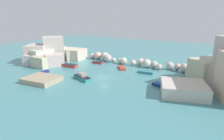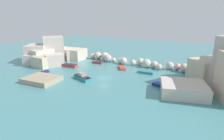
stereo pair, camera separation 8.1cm
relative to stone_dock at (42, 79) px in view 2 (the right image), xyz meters
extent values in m
plane|color=teal|center=(10.57, 10.32, -0.57)|extent=(160.00, 160.00, 0.00)
cube|color=beige|center=(-15.65, 11.94, 1.77)|extent=(8.40, 7.44, 4.68)
cube|color=beige|center=(-10.87, 10.18, 1.07)|extent=(5.35, 6.64, 3.28)
cube|color=beige|center=(-10.89, 21.75, 1.09)|extent=(7.94, 7.57, 3.32)
cube|color=beige|center=(-17.55, 12.59, 2.31)|extent=(9.63, 9.98, 5.76)
cube|color=beige|center=(-11.09, 22.01, 1.28)|extent=(9.75, 7.67, 3.71)
cube|color=beige|center=(-13.06, 10.62, 1.18)|extent=(7.72, 7.58, 3.50)
cube|color=#BFB4A8|center=(-14.35, 16.73, 3.53)|extent=(9.02, 9.00, 8.21)
cube|color=beige|center=(-9.23, 12.15, 1.22)|extent=(7.39, 7.42, 3.58)
cube|color=#BCBB9F|center=(-19.07, 20.11, 1.45)|extent=(8.34, 6.04, 4.04)
cube|color=#BBB2B2|center=(-14.25, 10.12, 1.07)|extent=(9.27, 8.25, 3.28)
cube|color=beige|center=(34.59, 20.43, 2.47)|extent=(7.58, 7.75, 6.07)
cube|color=beige|center=(33.22, 22.42, 1.95)|extent=(10.59, 10.67, 5.03)
cube|color=beige|center=(29.79, 9.72, 0.61)|extent=(10.49, 9.94, 2.35)
cube|color=beige|center=(31.37, 24.29, 0.46)|extent=(7.90, 8.11, 2.07)
sphere|color=#C5B0A4|center=(-5.08, 26.11, 0.40)|extent=(1.94, 1.94, 1.94)
sphere|color=beige|center=(-2.94, 26.41, 0.74)|extent=(2.62, 2.62, 2.62)
sphere|color=beige|center=(0.02, 26.64, 0.79)|extent=(2.73, 2.73, 2.73)
sphere|color=#C2B1B2|center=(2.23, 24.88, 0.72)|extent=(2.58, 2.58, 2.58)
sphere|color=beige|center=(4.10, 25.66, 0.18)|extent=(1.50, 1.50, 1.50)
sphere|color=beige|center=(7.03, 25.01, 0.37)|extent=(1.87, 1.87, 1.87)
sphere|color=beige|center=(8.37, 24.69, 0.54)|extent=(2.23, 2.23, 2.23)
sphere|color=beige|center=(11.49, 25.05, 0.33)|extent=(1.81, 1.81, 1.81)
sphere|color=beige|center=(13.41, 26.59, 0.54)|extent=(2.23, 2.23, 2.23)
sphere|color=beige|center=(16.03, 24.91, 0.73)|extent=(2.60, 2.60, 2.60)
sphere|color=beige|center=(18.18, 25.59, 0.49)|extent=(2.13, 2.13, 2.13)
sphere|color=beige|center=(20.00, 24.54, 0.27)|extent=(1.67, 1.67, 1.67)
sphere|color=beige|center=(22.55, 26.24, 0.58)|extent=(2.30, 2.30, 2.30)
sphere|color=beige|center=(24.68, 26.86, 0.41)|extent=(1.97, 1.97, 1.97)
sphere|color=beige|center=(26.72, 25.54, 0.68)|extent=(2.51, 2.51, 2.51)
sphere|color=beige|center=(29.57, 25.94, 0.08)|extent=(1.30, 1.30, 1.30)
cube|color=tan|center=(0.00, 0.00, 0.00)|extent=(8.43, 7.24, 1.14)
sphere|color=#E04C28|center=(10.35, 20.25, -0.27)|extent=(0.61, 0.61, 0.61)
cube|color=#C8402B|center=(10.46, 19.88, -0.27)|extent=(3.87, 4.22, 0.60)
cube|color=#C53936|center=(-4.27, 13.33, -0.15)|extent=(5.51, 2.61, 0.85)
cube|color=#242F35|center=(-4.27, 13.33, 0.31)|extent=(5.40, 2.56, 0.06)
cylinder|color=silver|center=(-4.27, 13.33, 2.20)|extent=(0.10, 0.10, 3.85)
cube|color=teal|center=(7.06, 6.28, -0.18)|extent=(5.76, 3.36, 0.78)
cube|color=#322134|center=(7.06, 6.28, 0.24)|extent=(5.65, 3.29, 0.06)
cube|color=#9E937F|center=(6.80, 6.37, 0.63)|extent=(2.22, 1.78, 0.84)
cube|color=black|center=(9.53, 5.48, 0.46)|extent=(0.48, 0.53, 0.50)
cube|color=#C2303C|center=(0.65, 21.39, -0.31)|extent=(3.59, 1.83, 0.52)
cube|color=#2F2523|center=(0.65, 21.39, -0.02)|extent=(3.52, 1.79, 0.06)
cube|color=navy|center=(24.55, 11.61, -0.26)|extent=(3.58, 2.55, 0.62)
cube|color=#234C93|center=(24.55, 11.61, 0.09)|extent=(3.04, 2.17, 0.08)
cube|color=navy|center=(-5.13, 4.33, -0.27)|extent=(1.52, 3.91, 0.60)
cube|color=teal|center=(18.23, 19.20, -0.25)|extent=(4.18, 1.93, 0.65)
camera|label=1|loc=(36.04, -26.82, 14.24)|focal=30.28mm
camera|label=2|loc=(36.11, -26.78, 14.24)|focal=30.28mm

